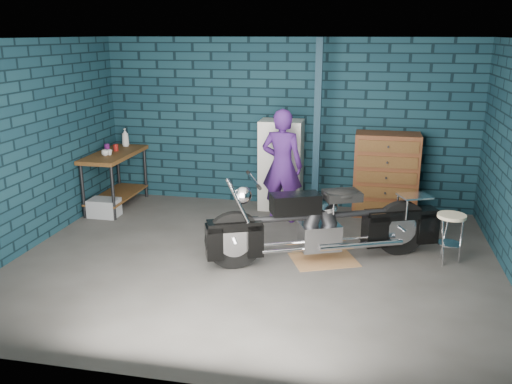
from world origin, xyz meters
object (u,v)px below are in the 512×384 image
(tool_chest, at_px, (386,175))
(shop_stool, at_px, (449,239))
(motorcycle, at_px, (325,218))
(storage_bin, at_px, (104,208))
(person, at_px, (282,166))
(locker, at_px, (281,165))
(workbench, at_px, (116,180))

(tool_chest, bearing_deg, shop_stool, -66.53)
(motorcycle, distance_m, tool_chest, 2.13)
(motorcycle, xyz_separation_m, storage_bin, (-3.51, 1.00, -0.42))
(tool_chest, relative_size, shop_stool, 2.05)
(motorcycle, relative_size, person, 1.49)
(motorcycle, bearing_deg, locker, 90.87)
(motorcycle, relative_size, storage_bin, 5.66)
(motorcycle, distance_m, shop_stool, 1.56)
(person, xyz_separation_m, tool_chest, (1.54, 0.57, -0.21))
(workbench, relative_size, motorcycle, 0.55)
(storage_bin, xyz_separation_m, tool_chest, (4.27, 0.98, 0.51))
(workbench, distance_m, shop_stool, 5.20)
(person, bearing_deg, storage_bin, 14.26)
(motorcycle, bearing_deg, storage_bin, 140.95)
(tool_chest, bearing_deg, storage_bin, -167.07)
(locker, distance_m, shop_stool, 2.99)
(locker, relative_size, shop_stool, 2.29)
(tool_chest, bearing_deg, person, -159.48)
(locker, relative_size, tool_chest, 1.11)
(storage_bin, relative_size, shop_stool, 0.71)
(locker, bearing_deg, workbench, -169.71)
(motorcycle, height_order, person, person)
(storage_bin, xyz_separation_m, shop_stool, (5.02, -0.76, 0.18))
(shop_stool, bearing_deg, workbench, 165.98)
(locker, bearing_deg, storage_bin, -159.52)
(storage_bin, bearing_deg, motorcycle, -15.96)
(shop_stool, bearing_deg, tool_chest, 113.47)
(workbench, relative_size, tool_chest, 1.08)
(shop_stool, bearing_deg, person, 153.05)
(person, relative_size, tool_chest, 1.32)
(locker, height_order, tool_chest, locker)
(person, bearing_deg, shop_stool, 158.86)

